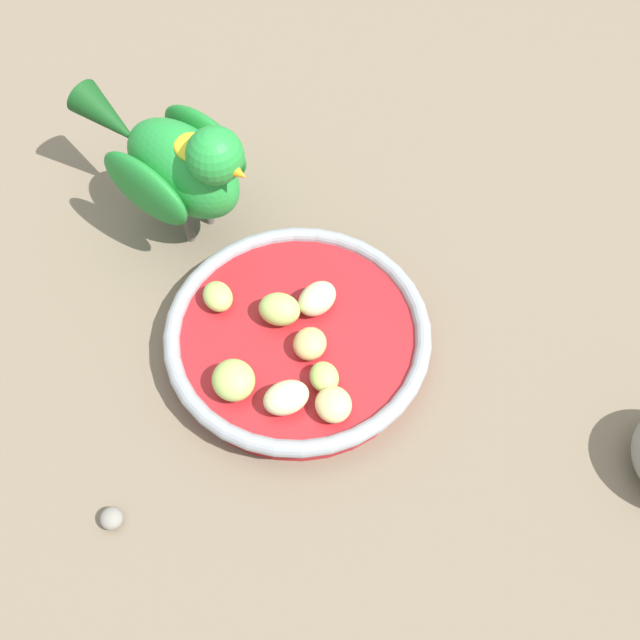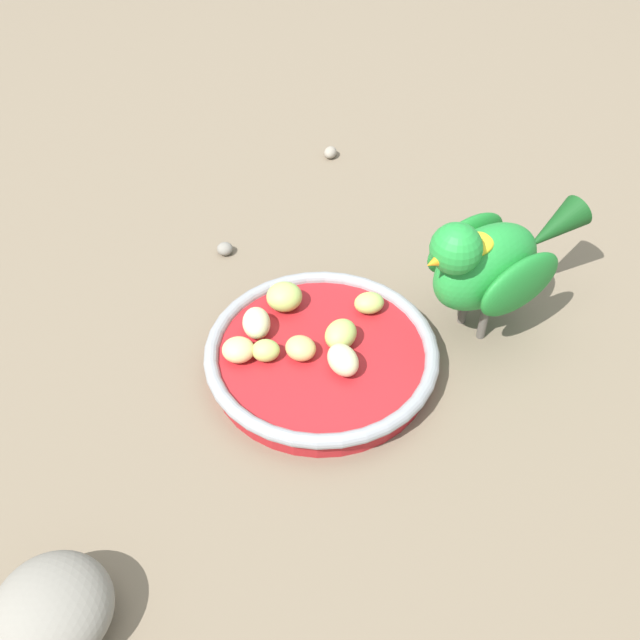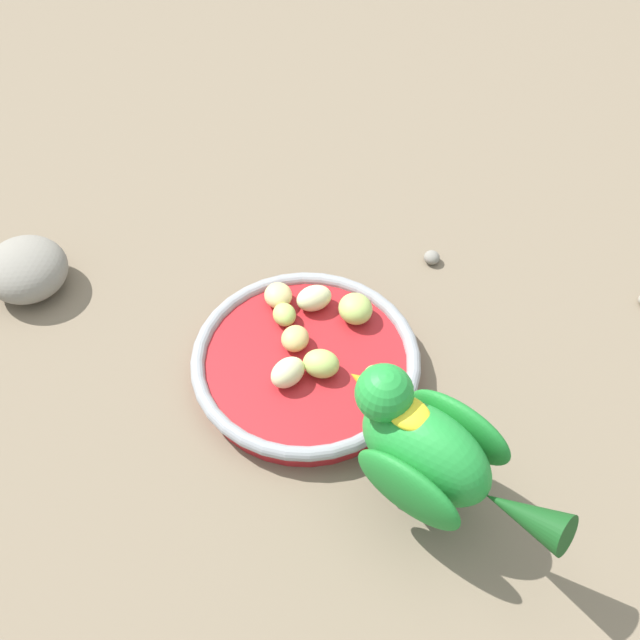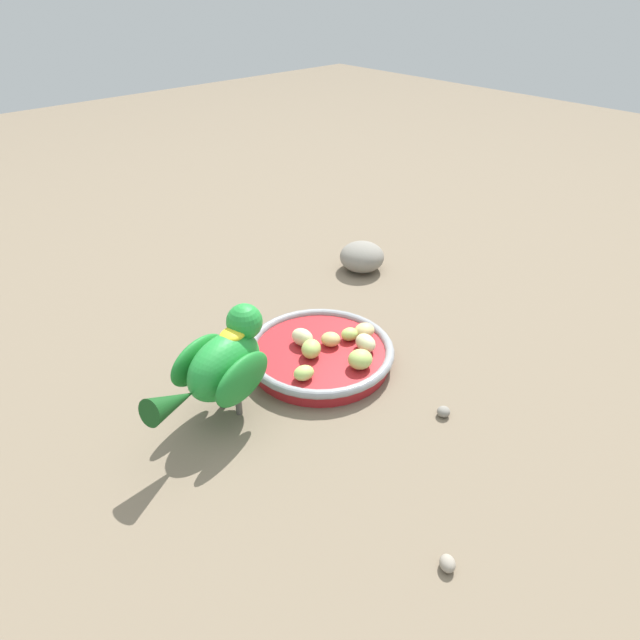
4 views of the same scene
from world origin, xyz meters
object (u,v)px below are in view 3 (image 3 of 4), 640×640
apple_piece_5 (314,298)px  apple_piece_0 (295,338)px  parrot (430,451)px  pebble_1 (432,257)px  feeding_bowl (306,364)px  apple_piece_3 (377,379)px  apple_piece_2 (288,372)px  apple_piece_7 (355,309)px  rock_large (26,269)px  apple_piece_4 (283,315)px  apple_piece_1 (321,364)px  apple_piece_6 (278,295)px

apple_piece_5 → apple_piece_0: bearing=-56.3°
apple_piece_5 → parrot: size_ratio=0.18×
apple_piece_5 → pebble_1: bearing=86.9°
parrot → feeding_bowl: bearing=-13.9°
apple_piece_3 → pebble_1: apple_piece_3 is taller
apple_piece_0 → pebble_1: size_ratio=1.66×
apple_piece_2 → apple_piece_7: (-0.02, 0.10, 0.00)m
rock_large → feeding_bowl: bearing=32.6°
apple_piece_0 → apple_piece_3: (0.08, 0.03, -0.00)m
apple_piece_2 → apple_piece_4: apple_piece_2 is taller
apple_piece_3 → apple_piece_4: 0.11m
parrot → rock_large: size_ratio=2.37×
feeding_bowl → parrot: (0.17, 0.00, 0.07)m
apple_piece_2 → apple_piece_3: size_ratio=1.20×
apple_piece_0 → apple_piece_1: 0.04m
apple_piece_7 → parrot: (0.18, -0.07, 0.05)m
apple_piece_3 → apple_piece_7: (-0.07, 0.03, 0.00)m
apple_piece_3 → apple_piece_6: (-0.13, -0.02, 0.00)m
apple_piece_2 → apple_piece_6: apple_piece_2 is taller
apple_piece_6 → apple_piece_5: bearing=45.7°
feeding_bowl → apple_piece_6: (-0.07, 0.02, 0.02)m
feeding_bowl → apple_piece_4: (-0.05, 0.01, 0.02)m
apple_piece_6 → rock_large: rock_large is taller
apple_piece_5 → parrot: parrot is taller
pebble_1 → parrot: bearing=-43.1°
apple_piece_3 → apple_piece_5: 0.11m
apple_piece_6 → parrot: bearing=-4.1°
apple_piece_4 → parrot: 0.22m
apple_piece_3 → apple_piece_4: size_ratio=1.13×
apple_piece_2 → apple_piece_6: bearing=150.8°
parrot → pebble_1: size_ratio=11.70×
apple_piece_4 → apple_piece_3: bearing=13.2°
feeding_bowl → apple_piece_7: 0.07m
parrot → rock_large: bearing=6.9°
apple_piece_4 → parrot: bearing=-1.9°
apple_piece_7 → parrot: size_ratio=0.17×
apple_piece_0 → pebble_1: (-0.02, 0.19, -0.03)m
apple_piece_0 → apple_piece_5: bearing=123.7°
apple_piece_5 → apple_piece_7: (0.04, 0.02, 0.00)m
apple_piece_1 → apple_piece_4: (-0.07, 0.01, -0.00)m
apple_piece_3 → apple_piece_7: apple_piece_7 is taller
rock_large → apple_piece_0: bearing=34.9°
apple_piece_2 → parrot: size_ratio=0.17×
apple_piece_6 → apple_piece_7: 0.08m
apple_piece_6 → apple_piece_0: bearing=-18.0°
feeding_bowl → apple_piece_1: (0.02, 0.00, 0.02)m
apple_piece_2 → apple_piece_3: (0.05, 0.06, -0.00)m
apple_piece_2 → apple_piece_7: apple_piece_7 is taller
apple_piece_2 → parrot: bearing=10.6°
apple_piece_0 → apple_piece_1: apple_piece_1 is taller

